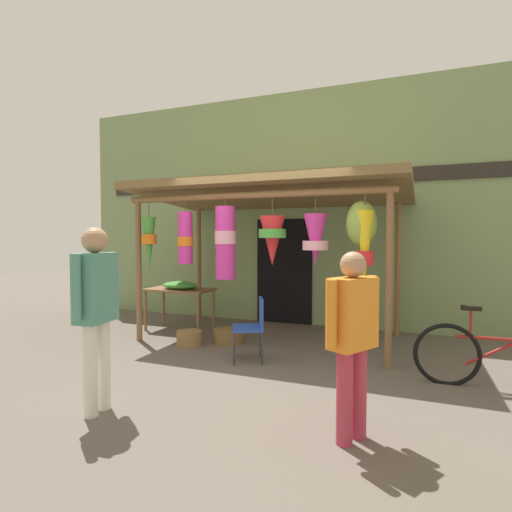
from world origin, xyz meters
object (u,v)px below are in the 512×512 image
at_px(parked_bicycle, 499,358).
at_px(wicker_basket_by_table, 189,338).
at_px(display_table, 180,294).
at_px(folding_chair, 253,323).
at_px(flower_heap_on_table, 180,285).
at_px(vendor_in_orange, 96,303).
at_px(wicker_basket_spare, 228,336).
at_px(customer_foreground, 352,331).

bearing_deg(parked_bicycle, wicker_basket_by_table, 175.24).
relative_size(display_table, wicker_basket_by_table, 2.99).
xyz_separation_m(display_table, folding_chair, (1.93, -1.22, -0.15)).
bearing_deg(flower_heap_on_table, vendor_in_orange, -70.47).
relative_size(wicker_basket_spare, parked_bicycle, 0.27).
xyz_separation_m(flower_heap_on_table, wicker_basket_spare, (1.14, -0.42, -0.70)).
height_order(flower_heap_on_table, wicker_basket_spare, flower_heap_on_table).
distance_m(wicker_basket_spare, vendor_in_orange, 2.95).
relative_size(vendor_in_orange, customer_foreground, 1.13).
distance_m(display_table, wicker_basket_spare, 1.40).
distance_m(flower_heap_on_table, customer_foreground, 4.48).
height_order(display_table, wicker_basket_spare, display_table).
xyz_separation_m(display_table, wicker_basket_by_table, (0.71, -0.85, -0.54)).
xyz_separation_m(flower_heap_on_table, vendor_in_orange, (1.14, -3.22, 0.22)).
xyz_separation_m(wicker_basket_spare, vendor_in_orange, (0.00, -2.80, 0.92)).
distance_m(folding_chair, customer_foreground, 2.35).
distance_m(display_table, flower_heap_on_table, 0.18).
xyz_separation_m(wicker_basket_by_table, wicker_basket_spare, (0.49, 0.36, -0.00)).
bearing_deg(vendor_in_orange, folding_chair, 70.48).
relative_size(display_table, flower_heap_on_table, 1.83).
height_order(display_table, customer_foreground, customer_foreground).
xyz_separation_m(folding_chair, wicker_basket_by_table, (-1.22, 0.37, -0.39)).
bearing_deg(flower_heap_on_table, parked_bicycle, -13.40).
relative_size(wicker_basket_by_table, parked_bicycle, 0.22).
bearing_deg(parked_bicycle, vendor_in_orange, -149.69).
height_order(wicker_basket_spare, vendor_in_orange, vendor_in_orange).
bearing_deg(display_table, flower_heap_on_table, -46.88).
xyz_separation_m(wicker_basket_by_table, parked_bicycle, (4.07, -0.34, 0.24)).
distance_m(wicker_basket_by_table, customer_foreground, 3.56).
xyz_separation_m(flower_heap_on_table, parked_bicycle, (4.73, -1.13, -0.46)).
bearing_deg(vendor_in_orange, flower_heap_on_table, 109.53).
bearing_deg(wicker_basket_spare, vendor_in_orange, -90.00).
height_order(wicker_basket_by_table, parked_bicycle, parked_bicycle).
distance_m(wicker_basket_by_table, parked_bicycle, 4.09).
relative_size(folding_chair, wicker_basket_spare, 1.80).
distance_m(flower_heap_on_table, wicker_basket_spare, 1.41).
relative_size(flower_heap_on_table, customer_foreground, 0.42).
relative_size(flower_heap_on_table, folding_chair, 0.76).
bearing_deg(display_table, customer_foreground, -40.00).
bearing_deg(display_table, folding_chair, -32.32).
relative_size(flower_heap_on_table, parked_bicycle, 0.36).
height_order(flower_heap_on_table, parked_bicycle, parked_bicycle).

